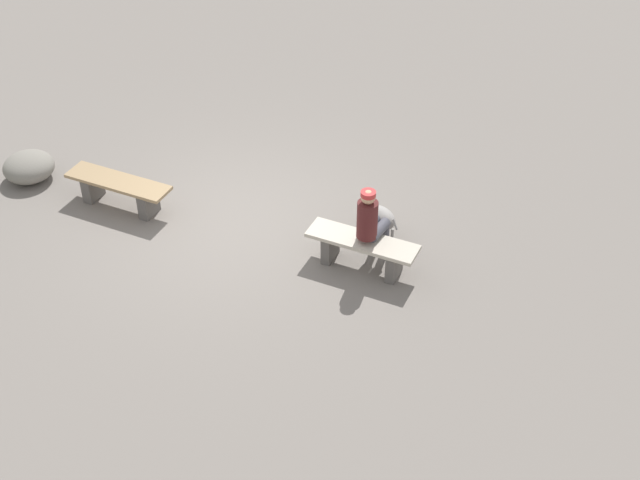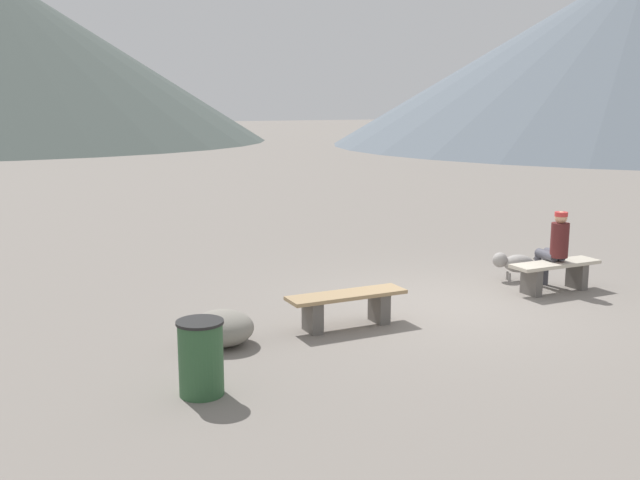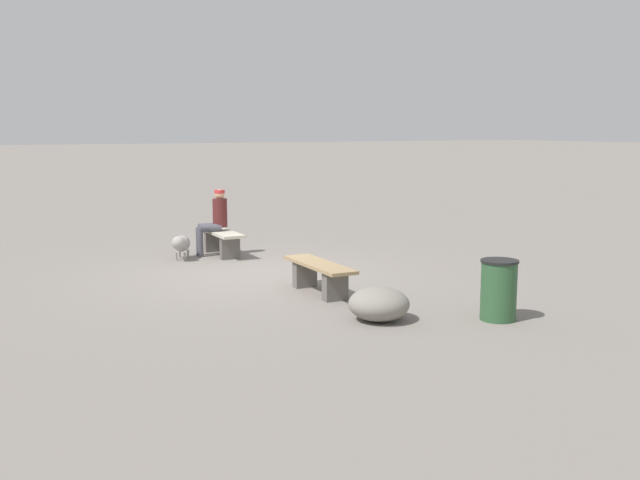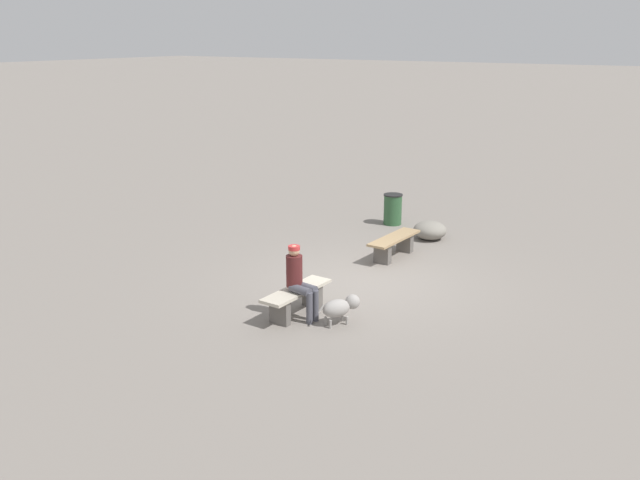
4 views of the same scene
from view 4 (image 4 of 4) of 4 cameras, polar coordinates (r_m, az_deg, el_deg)
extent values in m
cube|color=gray|center=(13.81, 3.71, -3.66)|extent=(210.00, 210.00, 0.06)
cube|color=#605B56|center=(15.79, 6.97, -0.22)|extent=(0.17, 0.36, 0.42)
cube|color=#605B56|center=(14.94, 5.15, -1.14)|extent=(0.17, 0.36, 0.42)
cube|color=#A3845B|center=(15.30, 6.11, 0.17)|extent=(1.67, 0.50, 0.05)
cube|color=#605B56|center=(12.55, -0.63, -4.57)|extent=(0.14, 0.37, 0.42)
cube|color=#605B56|center=(11.85, -3.31, -5.92)|extent=(0.14, 0.37, 0.42)
cube|color=beige|center=(12.11, -1.94, -4.17)|extent=(1.56, 0.49, 0.06)
cylinder|color=#511E1E|center=(11.94, -2.12, -2.55)|extent=(0.28, 0.28, 0.55)
sphere|color=#D8A87F|center=(11.82, -2.14, -0.89)|extent=(0.19, 0.19, 0.19)
cylinder|color=red|center=(11.81, -2.14, -0.64)|extent=(0.20, 0.20, 0.07)
cylinder|color=#4C4C56|center=(11.84, -1.63, -4.12)|extent=(0.21, 0.43, 0.15)
cylinder|color=#4C4C56|center=(11.82, -0.87, -5.62)|extent=(0.11, 0.11, 0.55)
cylinder|color=#4C4C56|center=(11.95, -1.12, -3.92)|extent=(0.21, 0.43, 0.15)
cylinder|color=#4C4C56|center=(11.92, -0.37, -5.40)|extent=(0.11, 0.11, 0.55)
ellipsoid|color=gray|center=(11.76, 1.35, -5.62)|extent=(0.59, 0.51, 0.30)
sphere|color=gray|center=(11.89, 2.68, -5.08)|extent=(0.25, 0.25, 0.25)
cylinder|color=gray|center=(11.99, 1.82, -6.34)|extent=(0.04, 0.04, 0.15)
cylinder|color=gray|center=(11.86, 2.23, -6.62)|extent=(0.04, 0.04, 0.15)
cylinder|color=gray|center=(11.84, 0.46, -6.63)|extent=(0.04, 0.04, 0.15)
cylinder|color=gray|center=(11.71, 0.86, -6.91)|extent=(0.04, 0.04, 0.15)
cylinder|color=gray|center=(11.61, 0.10, -5.67)|extent=(0.12, 0.09, 0.15)
cylinder|color=#2D5633|center=(18.00, 5.98, 2.48)|extent=(0.46, 0.46, 0.76)
cylinder|color=black|center=(17.91, 6.02, 3.70)|extent=(0.49, 0.49, 0.03)
ellipsoid|color=gray|center=(16.84, 8.99, 0.80)|extent=(1.02, 1.02, 0.44)
camera|label=1|loc=(16.72, -38.03, 23.58)|focal=48.86mm
camera|label=2|loc=(23.08, -6.74, 12.07)|focal=40.40mm
camera|label=3|loc=(22.72, 29.63, 8.73)|focal=40.97mm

